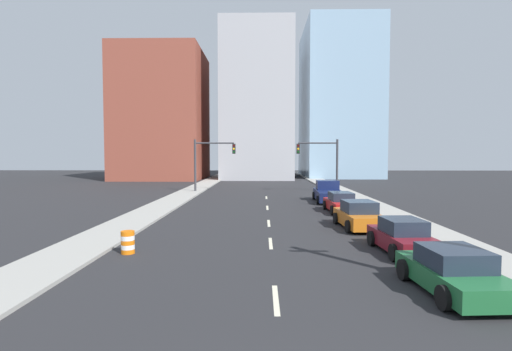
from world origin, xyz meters
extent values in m
cube|color=#9E9B93|center=(-8.31, 46.05, 0.07)|extent=(2.76, 92.10, 0.14)
cube|color=#9E9B93|center=(8.31, 46.05, 0.07)|extent=(2.76, 92.10, 0.14)
cube|color=beige|center=(0.00, 7.02, 0.00)|extent=(0.16, 2.40, 0.01)
cube|color=beige|center=(0.00, 14.25, 0.00)|extent=(0.16, 2.40, 0.01)
cube|color=beige|center=(0.00, 19.68, 0.00)|extent=(0.16, 2.40, 0.01)
cube|color=beige|center=(0.00, 26.70, 0.00)|extent=(0.16, 2.40, 0.01)
cube|color=beige|center=(0.00, 33.98, 0.00)|extent=(0.16, 2.40, 0.01)
cube|color=brown|center=(-17.48, 64.19, 10.79)|extent=(14.00, 16.00, 21.59)
cube|color=#A8A8AD|center=(-1.31, 68.19, 12.95)|extent=(12.00, 20.00, 25.90)
cube|color=#8CADC6|center=(13.93, 72.19, 13.89)|extent=(13.00, 20.00, 27.79)
cylinder|color=#38383D|center=(-7.78, 39.51, 2.90)|extent=(0.24, 0.24, 5.80)
cylinder|color=#38383D|center=(-5.64, 39.51, 5.40)|extent=(4.27, 0.16, 0.16)
cube|color=black|center=(-3.51, 39.51, 4.77)|extent=(0.34, 0.32, 1.10)
cylinder|color=#4C0C0C|center=(-3.51, 39.34, 5.11)|extent=(0.22, 0.04, 0.22)
cylinder|color=yellow|center=(-3.51, 39.34, 4.77)|extent=(0.22, 0.04, 0.22)
cylinder|color=#0C3F14|center=(-3.51, 39.34, 4.43)|extent=(0.22, 0.04, 0.22)
cylinder|color=#38383D|center=(7.79, 39.51, 2.90)|extent=(0.24, 0.24, 5.80)
cylinder|color=#38383D|center=(5.65, 39.51, 5.40)|extent=(4.27, 0.16, 0.16)
cube|color=black|center=(3.51, 39.51, 4.77)|extent=(0.34, 0.32, 1.10)
cylinder|color=#4C0C0C|center=(3.51, 39.34, 5.11)|extent=(0.22, 0.04, 0.22)
cylinder|color=yellow|center=(3.51, 39.34, 4.77)|extent=(0.22, 0.04, 0.22)
cylinder|color=#0C3F14|center=(3.51, 39.34, 4.43)|extent=(0.22, 0.04, 0.22)
cylinder|color=orange|center=(-6.02, 12.23, 0.10)|extent=(0.56, 0.56, 0.19)
cylinder|color=white|center=(-6.02, 12.23, 0.29)|extent=(0.56, 0.56, 0.19)
cylinder|color=orange|center=(-6.02, 12.23, 0.47)|extent=(0.56, 0.56, 0.19)
cylinder|color=white|center=(-6.02, 12.23, 0.67)|extent=(0.56, 0.56, 0.19)
cylinder|color=orange|center=(-6.02, 12.23, 0.85)|extent=(0.56, 0.56, 0.19)
cube|color=#1E6033|center=(5.32, 7.63, 0.49)|extent=(2.11, 4.31, 0.60)
cube|color=#1E2838|center=(5.32, 7.63, 1.08)|extent=(1.75, 1.99, 0.57)
cylinder|color=black|center=(4.28, 8.88, 0.34)|extent=(0.26, 0.69, 0.68)
cylinder|color=black|center=(6.21, 8.99, 0.34)|extent=(0.26, 0.69, 0.68)
cylinder|color=black|center=(4.44, 6.27, 0.34)|extent=(0.26, 0.69, 0.68)
cube|color=maroon|center=(5.53, 12.54, 0.51)|extent=(1.94, 4.32, 0.65)
cube|color=#1E2838|center=(5.53, 12.54, 1.14)|extent=(1.60, 1.98, 0.61)
cylinder|color=black|center=(4.57, 13.80, 0.34)|extent=(0.26, 0.69, 0.68)
cylinder|color=black|center=(6.34, 13.90, 0.34)|extent=(0.26, 0.69, 0.68)
cylinder|color=black|center=(4.72, 11.19, 0.34)|extent=(0.26, 0.69, 0.68)
cylinder|color=black|center=(6.49, 11.28, 0.34)|extent=(0.26, 0.69, 0.68)
cube|color=orange|center=(5.05, 18.19, 0.54)|extent=(2.12, 4.51, 0.71)
cube|color=#1E2838|center=(5.05, 18.19, 1.22)|extent=(1.76, 2.07, 0.65)
cylinder|color=black|center=(4.01, 19.50, 0.34)|extent=(0.26, 0.69, 0.68)
cylinder|color=black|center=(5.95, 19.61, 0.34)|extent=(0.26, 0.69, 0.68)
cylinder|color=black|center=(4.16, 16.77, 0.34)|extent=(0.26, 0.69, 0.68)
cylinder|color=black|center=(6.10, 16.88, 0.34)|extent=(0.26, 0.69, 0.68)
cube|color=red|center=(5.26, 24.40, 0.51)|extent=(1.86, 4.65, 0.65)
cube|color=#1E2838|center=(5.26, 24.40, 1.14)|extent=(1.58, 2.11, 0.61)
cylinder|color=black|center=(4.33, 25.80, 0.34)|extent=(0.24, 0.68, 0.67)
cylinder|color=black|center=(6.11, 25.85, 0.34)|extent=(0.24, 0.68, 0.67)
cylinder|color=black|center=(4.41, 22.95, 0.34)|extent=(0.24, 0.68, 0.67)
cylinder|color=black|center=(6.20, 23.00, 0.34)|extent=(0.24, 0.68, 0.67)
cube|color=#141E47|center=(5.42, 30.73, 0.60)|extent=(2.36, 5.76, 0.81)
cube|color=#141E47|center=(5.45, 31.58, 1.42)|extent=(1.97, 1.77, 0.82)
cylinder|color=black|center=(4.36, 32.52, 0.36)|extent=(0.24, 0.72, 0.72)
cylinder|color=black|center=(6.60, 32.45, 0.36)|extent=(0.24, 0.72, 0.72)
cylinder|color=black|center=(4.24, 29.00, 0.36)|extent=(0.24, 0.72, 0.72)
cylinder|color=black|center=(6.48, 28.93, 0.36)|extent=(0.24, 0.72, 0.72)
camera|label=1|loc=(-0.39, -4.19, 4.14)|focal=28.00mm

